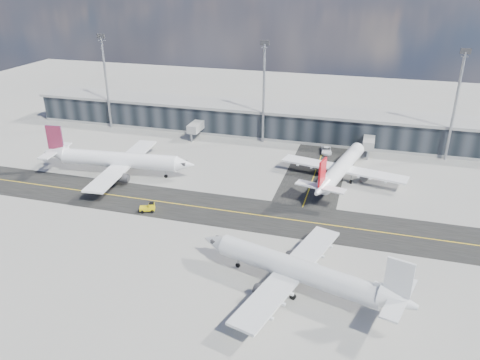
{
  "coord_description": "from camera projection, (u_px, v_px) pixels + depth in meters",
  "views": [
    {
      "loc": [
        29.88,
        -78.54,
        46.27
      ],
      "look_at": [
        4.32,
        9.25,
        5.0
      ],
      "focal_mm": 35.0,
      "sensor_mm": 36.0,
      "label": 1
    }
  ],
  "objects": [
    {
      "name": "baggage_tug",
      "position": [
        149.0,
        207.0,
        97.38
      ],
      "size": [
        3.43,
        2.49,
        1.95
      ],
      "rotation": [
        0.0,
        0.0,
        -1.22
      ],
      "color": "yellow",
      "rests_on": "ground"
    },
    {
      "name": "airliner_near",
      "position": [
        299.0,
        271.0,
        72.63
      ],
      "size": [
        35.52,
        30.58,
        10.68
      ],
      "rotation": [
        0.0,
        0.0,
        1.3
      ],
      "color": "silver",
      "rests_on": "ground"
    },
    {
      "name": "airliner_af",
      "position": [
        117.0,
        160.0,
        114.15
      ],
      "size": [
        39.02,
        33.31,
        11.55
      ],
      "rotation": [
        0.0,
        0.0,
        -1.48
      ],
      "color": "white",
      "rests_on": "ground"
    },
    {
      "name": "terminal_concourse",
      "position": [
        269.0,
        122.0,
        141.76
      ],
      "size": [
        152.0,
        19.8,
        8.8
      ],
      "color": "black",
      "rests_on": "ground"
    },
    {
      "name": "service_van",
      "position": [
        326.0,
        150.0,
        128.71
      ],
      "size": [
        3.64,
        6.31,
        1.65
      ],
      "primitive_type": "imported",
      "rotation": [
        0.0,
        0.0,
        0.16
      ],
      "color": "white",
      "rests_on": "ground"
    },
    {
      "name": "floodlight_masts",
      "position": [
        264.0,
        89.0,
        130.96
      ],
      "size": [
        102.5,
        0.7,
        28.9
      ],
      "color": "gray",
      "rests_on": "ground"
    },
    {
      "name": "ground",
      "position": [
        207.0,
        218.0,
        95.38
      ],
      "size": [
        300.0,
        300.0,
        0.0
      ],
      "primitive_type": "plane",
      "color": "gray",
      "rests_on": "ground"
    },
    {
      "name": "taxiway_lanes",
      "position": [
        240.0,
        198.0,
        103.77
      ],
      "size": [
        180.0,
        63.0,
        0.03
      ],
      "color": "black",
      "rests_on": "ground"
    },
    {
      "name": "airliner_redtail",
      "position": [
        341.0,
        167.0,
        110.57
      ],
      "size": [
        30.43,
        35.45,
        10.56
      ],
      "rotation": [
        0.0,
        0.0,
        -0.21
      ],
      "color": "white",
      "rests_on": "ground"
    }
  ]
}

